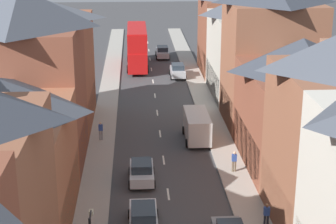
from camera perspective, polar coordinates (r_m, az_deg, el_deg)
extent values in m
cube|color=#A8A399|center=(52.18, -6.52, -1.49)|extent=(2.20, 104.00, 0.14)
cube|color=#A8A399|center=(52.60, 4.65, -1.26)|extent=(2.20, 104.00, 0.14)
cube|color=silver|center=(39.28, 0.02, -8.34)|extent=(0.14, 1.80, 0.01)
cube|color=silver|center=(44.72, -0.45, -4.90)|extent=(0.14, 1.80, 0.01)
cube|color=silver|center=(50.29, -0.81, -2.22)|extent=(0.14, 1.80, 0.01)
cube|color=silver|center=(55.94, -1.10, -0.07)|extent=(0.14, 1.80, 0.01)
cube|color=silver|center=(61.66, -1.34, 1.68)|extent=(0.14, 1.80, 0.01)
cube|color=silver|center=(67.43, -1.53, 3.13)|extent=(0.14, 1.80, 0.01)
cube|color=silver|center=(73.24, -1.70, 4.36)|extent=(0.14, 1.80, 0.01)
cube|color=silver|center=(79.07, -1.84, 5.40)|extent=(0.14, 1.80, 0.01)
cube|color=silver|center=(84.93, -1.96, 6.30)|extent=(0.14, 1.80, 0.01)
cube|color=silver|center=(90.81, -2.07, 7.08)|extent=(0.14, 1.80, 0.01)
cube|color=silver|center=(96.70, -2.16, 7.77)|extent=(0.14, 1.80, 0.01)
cube|color=#A36042|center=(35.28, -16.46, -5.81)|extent=(8.00, 10.72, 7.31)
cube|color=#1E5133|center=(35.47, -9.87, -8.84)|extent=(0.12, 9.86, 3.20)
cube|color=brown|center=(43.47, -14.01, 1.38)|extent=(8.00, 8.36, 10.75)
cube|color=navy|center=(44.14, -8.60, -3.20)|extent=(0.12, 7.69, 3.20)
pyramid|color=#474C56|center=(42.07, -14.72, 10.26)|extent=(8.00, 8.36, 2.84)
cube|color=#935138|center=(52.49, -12.23, 3.94)|extent=(8.00, 10.41, 9.96)
cube|color=black|center=(52.95, -7.77, 0.51)|extent=(0.12, 9.58, 3.20)
pyramid|color=#565B66|center=(51.41, -12.66, 10.23)|extent=(8.00, 10.41, 1.66)
cube|color=maroon|center=(35.30, 10.83, -9.03)|extent=(0.12, 7.39, 3.20)
cube|color=brown|center=(43.89, 13.05, -0.64)|extent=(8.00, 10.86, 7.47)
cube|color=black|center=(43.69, 7.88, -3.40)|extent=(0.12, 9.99, 3.20)
pyramid|color=#383D47|center=(42.58, 13.53, 5.69)|extent=(8.00, 10.86, 2.45)
cube|color=#99664C|center=(41.44, 15.68, 6.17)|extent=(0.60, 0.90, 1.40)
cube|color=brown|center=(52.03, 10.38, 4.70)|extent=(8.00, 7.84, 11.33)
cube|color=maroon|center=(52.34, 5.94, 0.36)|extent=(0.12, 7.21, 3.20)
cube|color=#BCB7A8|center=(61.17, 8.29, 5.63)|extent=(8.00, 10.82, 8.83)
cube|color=black|center=(61.18, 4.55, 3.05)|extent=(0.12, 9.96, 3.20)
pyramid|color=#474C56|center=(60.21, 8.54, 10.90)|extent=(8.00, 10.82, 2.53)
cube|color=#99664C|center=(58.55, 9.74, 11.10)|extent=(0.60, 0.90, 0.93)
cube|color=brown|center=(70.78, 6.69, 7.62)|extent=(8.00, 9.26, 9.34)
cube|color=olive|center=(70.83, 3.45, 5.18)|extent=(0.12, 8.52, 3.20)
cube|color=red|center=(74.02, -3.14, 5.79)|extent=(2.44, 10.80, 2.50)
cube|color=red|center=(73.54, -3.17, 7.62)|extent=(2.44, 10.58, 2.30)
cube|color=red|center=(73.33, -3.19, 8.54)|extent=(2.39, 10.37, 0.10)
cube|color=#28333D|center=(79.21, -3.18, 6.77)|extent=(2.20, 0.10, 1.20)
cube|color=#28333D|center=(78.78, -3.21, 8.41)|extent=(2.20, 0.10, 1.10)
cube|color=#28333D|center=(73.97, -4.07, 5.96)|extent=(0.06, 9.18, 0.90)
cube|color=#28333D|center=(73.52, -4.11, 7.68)|extent=(0.06, 9.18, 0.90)
cube|color=yellow|center=(78.65, -3.22, 8.98)|extent=(1.34, 0.08, 0.32)
cylinder|color=black|center=(77.54, -4.05, 5.48)|extent=(0.30, 1.00, 1.00)
cylinder|color=black|center=(77.55, -2.24, 5.51)|extent=(0.30, 1.00, 1.00)
cylinder|color=black|center=(71.39, -4.09, 4.36)|extent=(0.30, 1.00, 1.00)
cylinder|color=black|center=(71.40, -2.12, 4.40)|extent=(0.30, 1.00, 1.00)
cube|color=#B7BABF|center=(79.82, -0.56, 6.03)|extent=(1.70, 4.53, 0.75)
cube|color=#28333D|center=(79.46, -0.56, 6.47)|extent=(1.46, 2.27, 0.60)
cylinder|color=black|center=(81.23, -1.22, 5.97)|extent=(0.20, 0.62, 0.62)
cylinder|color=black|center=(81.32, -0.01, 5.99)|extent=(0.20, 0.62, 0.62)
cylinder|color=black|center=(78.49, -1.13, 5.54)|extent=(0.20, 0.62, 0.62)
cylinder|color=black|center=(78.58, 0.11, 5.55)|extent=(0.20, 0.62, 0.62)
cube|color=silver|center=(40.89, -2.70, -6.21)|extent=(1.70, 3.80, 0.72)
cube|color=#28333D|center=(40.44, -2.70, -5.47)|extent=(1.46, 1.90, 0.60)
cylinder|color=black|center=(42.11, -3.88, -6.02)|extent=(0.20, 0.62, 0.62)
cylinder|color=black|center=(42.13, -1.55, -5.97)|extent=(0.20, 0.62, 0.62)
cylinder|color=black|center=(39.97, -3.89, -7.40)|extent=(0.20, 0.62, 0.62)
cylinder|color=black|center=(39.99, -1.43, -7.35)|extent=(0.20, 0.62, 0.62)
cube|color=silver|center=(34.85, -2.51, -10.86)|extent=(1.70, 4.28, 0.66)
cube|color=#28333D|center=(34.36, -2.52, -10.12)|extent=(1.46, 2.14, 0.60)
cylinder|color=black|center=(36.18, -3.92, -10.32)|extent=(0.20, 0.62, 0.62)
cylinder|color=black|center=(36.20, -1.18, -10.27)|extent=(0.20, 0.62, 0.62)
cube|color=#B7BABF|center=(69.17, 0.98, 4.13)|extent=(1.70, 4.10, 0.79)
cube|color=#28333D|center=(68.80, 1.00, 4.65)|extent=(1.46, 2.05, 0.60)
cylinder|color=black|center=(70.44, 0.21, 4.05)|extent=(0.20, 0.62, 0.62)
cylinder|color=black|center=(70.56, 1.59, 4.07)|extent=(0.20, 0.62, 0.62)
cylinder|color=black|center=(67.98, 0.35, 3.53)|extent=(0.20, 0.62, 0.62)
cylinder|color=black|center=(68.11, 1.78, 3.55)|extent=(0.20, 0.62, 0.62)
cube|color=silver|center=(48.38, 2.95, -1.37)|extent=(1.96, 5.20, 2.10)
cube|color=#28333D|center=(50.68, 2.64, -0.08)|extent=(1.76, 0.10, 0.90)
cylinder|color=black|center=(50.09, 1.62, -1.87)|extent=(0.24, 0.72, 0.72)
cylinder|color=black|center=(50.29, 3.85, -1.82)|extent=(0.24, 0.72, 0.72)
cylinder|color=black|center=(47.18, 1.96, -3.17)|extent=(0.24, 0.72, 0.72)
cylinder|color=black|center=(47.40, 4.32, -3.11)|extent=(0.24, 0.72, 0.72)
cylinder|color=#23232D|center=(35.30, 9.79, -10.88)|extent=(0.14, 0.14, 0.84)
cylinder|color=#23232D|center=(35.34, 10.08, -10.87)|extent=(0.14, 0.14, 0.84)
cube|color=#2D4C9E|center=(34.99, 10.00, -9.89)|extent=(0.36, 0.22, 0.54)
sphere|color=brown|center=(34.81, 10.03, -9.32)|extent=(0.22, 0.22, 0.22)
cylinder|color=brown|center=(42.51, 6.60, -5.49)|extent=(0.14, 0.14, 0.84)
cylinder|color=brown|center=(42.54, 6.84, -5.49)|extent=(0.14, 0.14, 0.84)
cube|color=#2D4C9E|center=(42.25, 6.75, -4.63)|extent=(0.36, 0.22, 0.54)
sphere|color=beige|center=(42.10, 6.77, -4.14)|extent=(0.22, 0.22, 0.22)
cylinder|color=gray|center=(48.73, -6.93, -2.34)|extent=(0.14, 0.14, 0.84)
cylinder|color=gray|center=(48.72, -6.72, -2.34)|extent=(0.14, 0.14, 0.84)
cube|color=#2D4C9E|center=(48.49, -6.86, -1.57)|extent=(0.36, 0.22, 0.54)
sphere|color=beige|center=(48.36, -6.88, -1.14)|extent=(0.22, 0.22, 0.22)
cylinder|color=black|center=(25.60, -7.90, -10.38)|extent=(0.08, 0.90, 0.08)
cube|color=beige|center=(26.03, -7.82, -10.06)|extent=(0.20, 0.32, 0.20)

